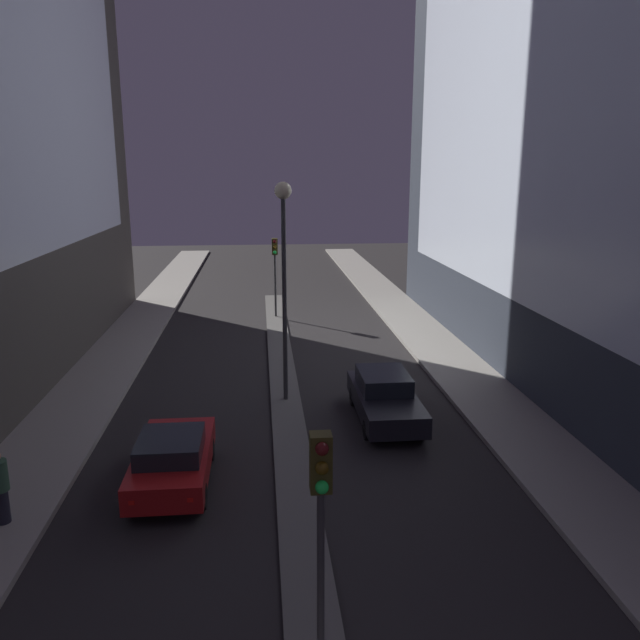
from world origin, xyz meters
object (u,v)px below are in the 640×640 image
car_left_lane (173,458)px  car_right_lane (385,397)px  street_lamp (284,245)px  traffic_light_near (321,508)px  traffic_light_mid (275,259)px

car_left_lane → car_right_lane: (6.48, 3.89, 0.03)m
street_lamp → car_right_lane: (3.24, -1.96, -4.91)m
traffic_light_near → car_right_lane: size_ratio=0.92×
car_right_lane → street_lamp: bearing=148.9°
car_left_lane → street_lamp: bearing=61.0°
car_left_lane → traffic_light_mid: bearing=80.3°
traffic_light_near → street_lamp: 13.27m
traffic_light_mid → car_right_lane: size_ratio=0.92×
traffic_light_mid → car_left_lane: traffic_light_mid is taller
traffic_light_mid → street_lamp: 13.31m
traffic_light_near → street_lamp: bearing=90.0°
street_lamp → car_left_lane: 8.31m
street_lamp → traffic_light_mid: bearing=90.0°
traffic_light_mid → street_lamp: (0.00, -13.10, 2.35)m
street_lamp → car_left_lane: street_lamp is taller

